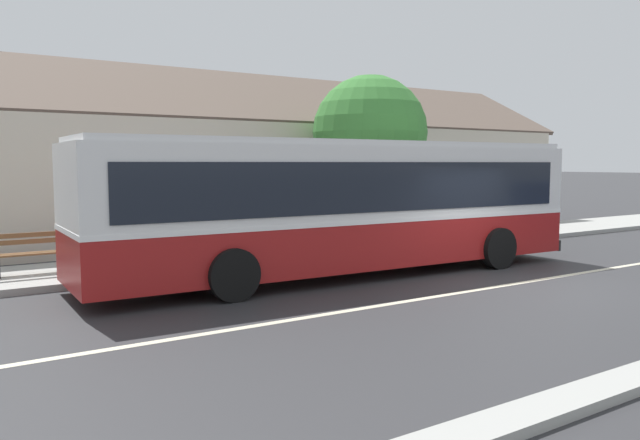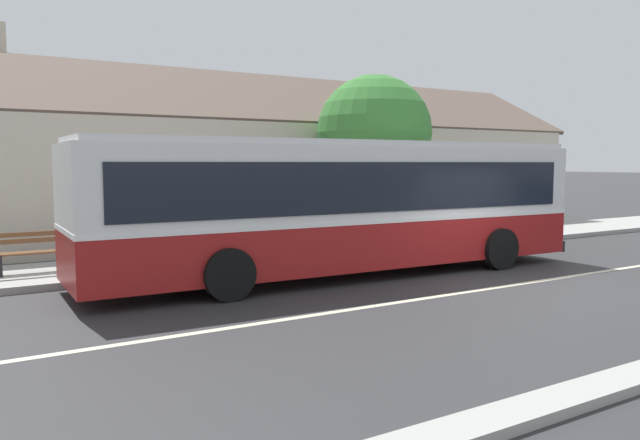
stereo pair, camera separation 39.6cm
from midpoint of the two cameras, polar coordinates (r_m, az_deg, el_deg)
ground_plane at (r=13.84m, az=16.48°, el=-5.65°), size 300.00×300.00×0.00m
sidewalk_far at (r=18.20m, az=1.86°, el=-2.62°), size 60.00×3.00×0.15m
lane_divider_stripe at (r=13.84m, az=16.48°, el=-5.63°), size 60.00×0.16×0.01m
community_building at (r=23.63m, az=-9.66°, el=3.94°), size 27.98×8.51×6.97m
transit_bus at (r=14.18m, az=1.42°, el=1.53°), size 12.05×3.08×3.05m
bench_by_building at (r=14.95m, az=-25.67°, el=-2.96°), size 1.61×0.51×0.94m
street_tree_primary at (r=19.77m, az=4.00°, el=7.94°), size 3.59×3.59×5.30m
bus_stop_sign at (r=19.41m, az=11.52°, el=2.41°), size 0.36×0.07×2.40m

